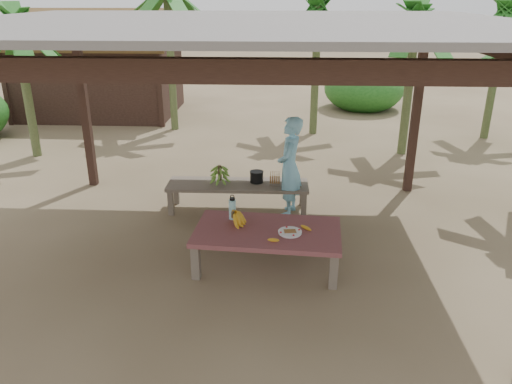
{
  "coord_description": "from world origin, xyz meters",
  "views": [
    {
      "loc": [
        0.56,
        -5.99,
        3.23
      ],
      "look_at": [
        0.25,
        0.07,
        0.8
      ],
      "focal_mm": 35.0,
      "sensor_mm": 36.0,
      "label": 1
    }
  ],
  "objects_px": {
    "ripe_banana_bunch": "(233,217)",
    "cooking_pot": "(257,177)",
    "bench": "(238,187)",
    "water_flask": "(232,209)",
    "woman": "(290,167)",
    "work_table": "(267,234)",
    "plate": "(290,232)"
  },
  "relations": [
    {
      "from": "bench",
      "to": "water_flask",
      "type": "xyz_separation_m",
      "value": [
        0.05,
        -1.41,
        0.25
      ]
    },
    {
      "from": "bench",
      "to": "cooking_pot",
      "type": "distance_m",
      "value": 0.33
    },
    {
      "from": "work_table",
      "to": "bench",
      "type": "bearing_deg",
      "value": 111.08
    },
    {
      "from": "ripe_banana_bunch",
      "to": "water_flask",
      "type": "height_order",
      "value": "water_flask"
    },
    {
      "from": "ripe_banana_bunch",
      "to": "bench",
      "type": "bearing_deg",
      "value": 92.66
    },
    {
      "from": "plate",
      "to": "woman",
      "type": "xyz_separation_m",
      "value": [
        0.01,
        1.71,
        0.26
      ]
    },
    {
      "from": "work_table",
      "to": "plate",
      "type": "height_order",
      "value": "plate"
    },
    {
      "from": "bench",
      "to": "woman",
      "type": "xyz_separation_m",
      "value": [
        0.8,
        -0.1,
        0.38
      ]
    },
    {
      "from": "work_table",
      "to": "plate",
      "type": "relative_size",
      "value": 6.43
    },
    {
      "from": "plate",
      "to": "water_flask",
      "type": "bearing_deg",
      "value": 151.71
    },
    {
      "from": "water_flask",
      "to": "woman",
      "type": "xyz_separation_m",
      "value": [
        0.75,
        1.31,
        0.13
      ]
    },
    {
      "from": "work_table",
      "to": "water_flask",
      "type": "relative_size",
      "value": 5.57
    },
    {
      "from": "cooking_pot",
      "to": "plate",
      "type": "bearing_deg",
      "value": -75.11
    },
    {
      "from": "cooking_pot",
      "to": "work_table",
      "type": "bearing_deg",
      "value": -82.86
    },
    {
      "from": "water_flask",
      "to": "woman",
      "type": "relative_size",
      "value": 0.22
    },
    {
      "from": "ripe_banana_bunch",
      "to": "plate",
      "type": "bearing_deg",
      "value": -17.9
    },
    {
      "from": "ripe_banana_bunch",
      "to": "woman",
      "type": "distance_m",
      "value": 1.66
    },
    {
      "from": "bench",
      "to": "woman",
      "type": "bearing_deg",
      "value": -8.02
    },
    {
      "from": "cooking_pot",
      "to": "woman",
      "type": "distance_m",
      "value": 0.59
    },
    {
      "from": "work_table",
      "to": "plate",
      "type": "distance_m",
      "value": 0.3
    },
    {
      "from": "bench",
      "to": "ripe_banana_bunch",
      "type": "bearing_deg",
      "value": -87.98
    },
    {
      "from": "plate",
      "to": "water_flask",
      "type": "xyz_separation_m",
      "value": [
        -0.74,
        0.4,
        0.12
      ]
    },
    {
      "from": "bench",
      "to": "ripe_banana_bunch",
      "type": "xyz_separation_m",
      "value": [
        0.07,
        -1.58,
        0.2
      ]
    },
    {
      "from": "water_flask",
      "to": "woman",
      "type": "height_order",
      "value": "woman"
    },
    {
      "from": "plate",
      "to": "cooking_pot",
      "type": "height_order",
      "value": "cooking_pot"
    },
    {
      "from": "plate",
      "to": "cooking_pot",
      "type": "distance_m",
      "value": 1.95
    },
    {
      "from": "cooking_pot",
      "to": "woman",
      "type": "relative_size",
      "value": 0.13
    },
    {
      "from": "work_table",
      "to": "woman",
      "type": "relative_size",
      "value": 1.21
    },
    {
      "from": "ripe_banana_bunch",
      "to": "cooking_pot",
      "type": "xyz_separation_m",
      "value": [
        0.22,
        1.65,
        -0.06
      ]
    },
    {
      "from": "ripe_banana_bunch",
      "to": "water_flask",
      "type": "distance_m",
      "value": 0.17
    },
    {
      "from": "cooking_pot",
      "to": "bench",
      "type": "bearing_deg",
      "value": -166.2
    },
    {
      "from": "bench",
      "to": "water_flask",
      "type": "bearing_deg",
      "value": -88.48
    }
  ]
}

